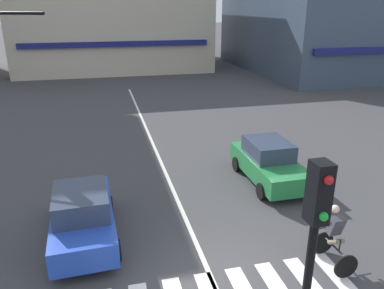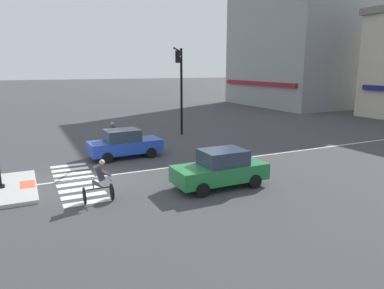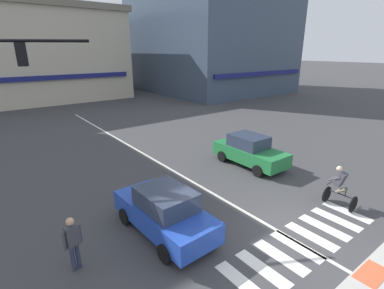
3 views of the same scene
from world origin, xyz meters
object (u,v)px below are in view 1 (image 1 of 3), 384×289
signal_pole (308,282)px  car_green_eastbound_mid (268,162)px  cyclist (335,235)px  car_blue_westbound_near (83,215)px

signal_pole → car_green_eastbound_mid: signal_pole is taller
car_green_eastbound_mid → cyclist: 5.13m
signal_pole → cyclist: signal_pole is taller
car_green_eastbound_mid → cyclist: cyclist is taller
car_green_eastbound_mid → car_blue_westbound_near: bearing=-160.9°
signal_pole → car_blue_westbound_near: 7.40m
signal_pole → car_blue_westbound_near: size_ratio=1.09×
signal_pole → car_blue_westbound_near: (-3.36, 6.26, -2.07)m
cyclist → signal_pole: bearing=-130.8°
car_green_eastbound_mid → cyclist: bearing=-95.3°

